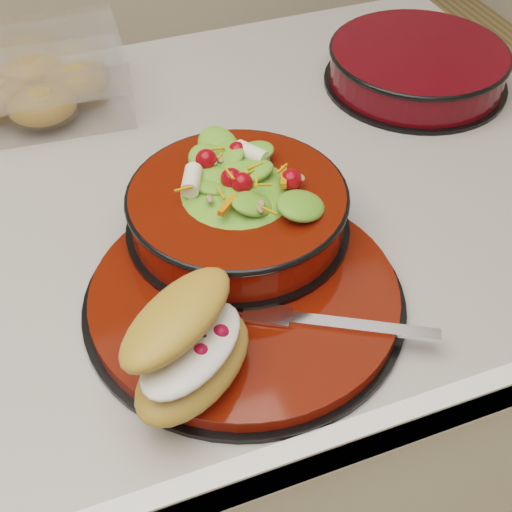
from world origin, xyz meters
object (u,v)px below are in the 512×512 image
object	(u,v)px
extra_bowl	(417,65)
croissant	(190,345)
fork	(333,323)
salad_bowl	(237,202)
dinner_plate	(245,296)
island_counter	(152,423)
pastry_box	(35,80)

from	to	relation	value
extra_bowl	croissant	bearing A→B (deg)	-139.33
croissant	fork	distance (m)	0.14
salad_bowl	croissant	size ratio (longest dim) A/B	1.55
dinner_plate	extra_bowl	bearing A→B (deg)	39.67
fork	island_counter	bearing A→B (deg)	60.39
croissant	pastry_box	distance (m)	0.51
island_counter	extra_bowl	bearing A→B (deg)	13.98
salad_bowl	pastry_box	bearing A→B (deg)	114.61
salad_bowl	extra_bowl	size ratio (longest dim) A/B	0.93
croissant	extra_bowl	size ratio (longest dim) A/B	0.60
croissant	pastry_box	size ratio (longest dim) A/B	0.62
salad_bowl	croissant	bearing A→B (deg)	-121.75
island_counter	croissant	world-z (taller)	croissant
dinner_plate	fork	distance (m)	0.09
salad_bowl	croissant	xyz separation A→B (m)	(-0.10, -0.16, 0.00)
salad_bowl	dinner_plate	bearing A→B (deg)	-105.28
dinner_plate	croissant	size ratio (longest dim) A/B	2.08
island_counter	salad_bowl	bearing A→B (deg)	-42.12
dinner_plate	croissant	world-z (taller)	croissant
salad_bowl	fork	distance (m)	0.16
fork	extra_bowl	xyz separation A→B (m)	(0.31, 0.38, 0.01)
croissant	pastry_box	xyz separation A→B (m)	(-0.06, 0.51, -0.02)
salad_bowl	pastry_box	size ratio (longest dim) A/B	0.97
dinner_plate	pastry_box	world-z (taller)	pastry_box
dinner_plate	salad_bowl	world-z (taller)	salad_bowl
dinner_plate	fork	size ratio (longest dim) A/B	1.90
pastry_box	island_counter	bearing A→B (deg)	-75.26
island_counter	dinner_plate	size ratio (longest dim) A/B	3.88
fork	extra_bowl	world-z (taller)	extra_bowl
pastry_box	dinner_plate	bearing A→B (deg)	-67.92
dinner_plate	pastry_box	size ratio (longest dim) A/B	1.30
dinner_plate	extra_bowl	world-z (taller)	extra_bowl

